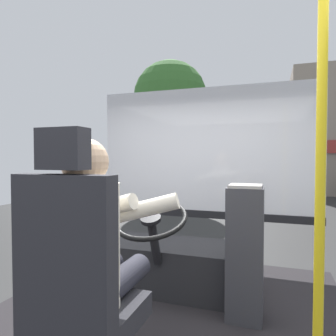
% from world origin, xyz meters
% --- Properties ---
extents(ground, '(18.00, 44.00, 0.06)m').
position_xyz_m(ground, '(0.00, 8.80, -0.02)').
color(ground, '#2B2B2B').
extents(driver_seat, '(0.48, 0.48, 1.28)m').
position_xyz_m(driver_seat, '(-0.13, -0.58, 1.19)').
color(driver_seat, black).
rests_on(driver_seat, bus_floor).
extents(bus_driver, '(0.78, 0.61, 0.83)m').
position_xyz_m(bus_driver, '(-0.13, -0.46, 1.40)').
color(bus_driver, '#282833').
rests_on(bus_driver, driver_seat).
extents(steering_console, '(1.10, 0.97, 0.81)m').
position_xyz_m(steering_console, '(-0.13, 0.72, 0.88)').
color(steering_console, black).
rests_on(steering_console, bus_floor).
extents(handrail_pole, '(0.04, 0.04, 2.01)m').
position_xyz_m(handrail_pole, '(0.93, -0.28, 1.66)').
color(handrail_pole, yellow).
rests_on(handrail_pole, bus_floor).
extents(fare_box, '(0.25, 0.25, 0.96)m').
position_xyz_m(fare_box, '(0.55, 0.43, 1.14)').
color(fare_box, '#333338').
rests_on(fare_box, bus_floor).
extents(windshield_panel, '(2.50, 0.08, 1.48)m').
position_xyz_m(windshield_panel, '(0.00, 1.62, 1.70)').
color(windshield_panel, silver).
extents(street_tree, '(2.76, 2.76, 5.46)m').
position_xyz_m(street_tree, '(-2.92, 9.13, 4.05)').
color(street_tree, '#4C3828').
rests_on(street_tree, ground).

